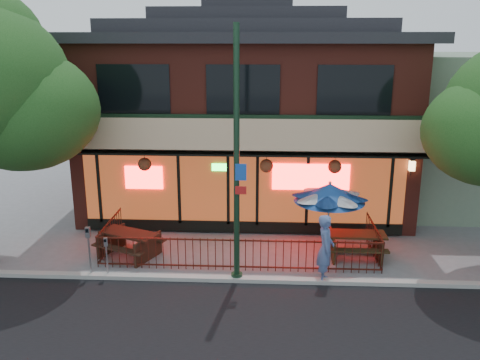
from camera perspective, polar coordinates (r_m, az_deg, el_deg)
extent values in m
plane|color=gray|center=(15.05, -0.27, -10.43)|extent=(80.00, 80.00, 0.00)
cube|color=#999993|center=(14.58, -0.38, -11.08)|extent=(80.00, 0.25, 0.12)
cube|color=maroon|center=(20.98, 0.84, 6.42)|extent=(12.00, 8.00, 6.50)
cube|color=#59230F|center=(17.42, 0.32, -0.92)|extent=(11.00, 0.06, 2.60)
cube|color=#FF0C0C|center=(17.27, 7.95, 0.33)|extent=(2.60, 0.04, 0.90)
cube|color=#FF0C0C|center=(17.72, -10.74, 0.27)|extent=(1.30, 0.04, 0.80)
cube|color=#D8B188|center=(16.50, 0.25, 4.94)|extent=(12.20, 1.33, 1.26)
cube|color=black|center=(17.31, -11.84, 9.97)|extent=(2.40, 0.06, 1.60)
cube|color=black|center=(16.77, 0.33, 10.12)|extent=(2.40, 0.06, 1.60)
cube|color=black|center=(16.99, 12.74, 9.82)|extent=(2.40, 0.06, 1.60)
cube|color=black|center=(17.84, 0.30, -5.26)|extent=(11.00, 0.12, 0.40)
cube|color=#FFC672|center=(17.68, 18.75, 1.51)|extent=(0.18, 0.18, 0.32)
cube|color=gray|center=(23.02, 23.99, 5.27)|extent=(6.00, 7.00, 6.00)
cube|color=#41150E|center=(14.84, -0.23, -6.80)|extent=(8.40, 0.04, 0.04)
cube|color=#41150E|center=(15.18, -0.23, -9.69)|extent=(8.40, 0.04, 0.04)
cube|color=#41150E|center=(16.78, -14.49, -4.60)|extent=(0.04, 2.60, 0.04)
cube|color=#41150E|center=(16.39, 14.92, -5.13)|extent=(0.04, 2.60, 0.04)
cylinder|color=#41150E|center=(15.02, -0.23, -8.38)|extent=(0.02, 0.02, 1.00)
cylinder|color=#16321F|center=(13.48, -0.39, 2.28)|extent=(0.16, 0.16, 7.00)
cylinder|color=#16321F|center=(14.65, -0.36, -10.77)|extent=(0.32, 0.32, 0.20)
cube|color=#194CB2|center=(13.40, 0.09, 0.88)|extent=(0.30, 0.02, 0.45)
cube|color=red|center=(13.54, 0.09, -1.17)|extent=(0.30, 0.02, 0.22)
cube|color=#321C12|center=(16.83, -14.21, -6.61)|extent=(0.59, 1.25, 0.76)
cube|color=#321C12|center=(15.98, -10.25, -7.59)|extent=(0.59, 1.25, 0.76)
cube|color=#321C12|center=(16.25, -12.36, -5.86)|extent=(2.00, 1.44, 0.06)
cube|color=#321C12|center=(15.97, -13.56, -7.53)|extent=(1.81, 1.00, 0.05)
cube|color=#321C12|center=(16.77, -11.10, -6.23)|extent=(1.81, 1.00, 0.05)
cube|color=#382713|center=(16.26, 10.30, -7.18)|extent=(0.08, 1.33, 0.76)
cube|color=#382713|center=(16.49, 15.27, -7.17)|extent=(0.08, 1.33, 0.76)
cube|color=#382713|center=(16.22, 12.88, -5.95)|extent=(1.85, 0.79, 0.06)
cube|color=#382713|center=(15.82, 13.13, -7.73)|extent=(1.84, 0.31, 0.05)
cube|color=#382713|center=(16.84, 12.53, -6.22)|extent=(1.84, 0.31, 0.05)
cylinder|color=gray|center=(15.94, 9.86, -4.74)|extent=(0.05, 0.05, 2.25)
cone|color=navy|center=(15.63, 10.03, -1.40)|extent=(2.15, 2.15, 0.56)
sphere|color=gray|center=(15.55, 10.08, -0.31)|extent=(0.10, 0.10, 0.10)
imported|color=#4C6399|center=(14.40, 9.58, -7.61)|extent=(0.53, 0.76, 1.97)
cylinder|color=gray|center=(15.14, -14.70, -8.80)|extent=(0.04, 0.04, 0.97)
cube|color=gray|center=(14.91, -14.85, -6.74)|extent=(0.13, 0.11, 0.25)
cube|color=black|center=(14.85, -14.92, -6.61)|extent=(0.07, 0.02, 0.09)
cylinder|color=gray|center=(15.24, -16.50, -8.25)|extent=(0.06, 0.06, 1.22)
cube|color=gray|center=(14.97, -16.72, -5.65)|extent=(0.14, 0.12, 0.31)
cube|color=black|center=(14.89, -16.81, -5.49)|extent=(0.09, 0.01, 0.11)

